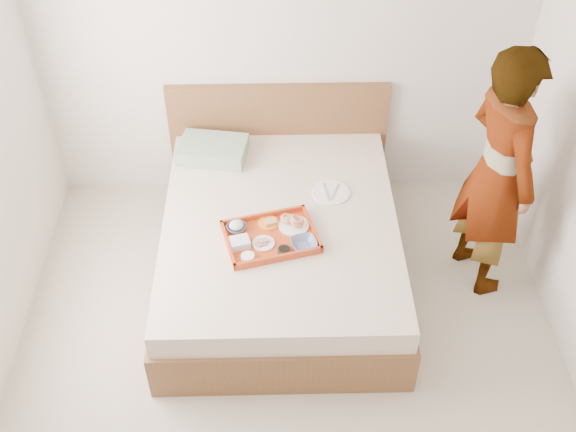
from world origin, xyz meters
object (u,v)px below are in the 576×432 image
(dinner_plate, at_px, (331,193))
(tray, at_px, (271,237))
(bed, at_px, (280,247))
(person, at_px, (497,174))

(dinner_plate, bearing_deg, tray, -133.05)
(bed, height_order, person, person)
(dinner_plate, relative_size, person, 0.15)
(bed, xyz_separation_m, person, (1.37, -0.00, 0.63))
(tray, bearing_deg, dinner_plate, 32.46)
(bed, bearing_deg, dinner_plate, 35.95)
(tray, bearing_deg, person, -7.09)
(tray, xyz_separation_m, dinner_plate, (0.42, 0.45, -0.02))
(bed, distance_m, person, 1.51)
(dinner_plate, bearing_deg, person, -14.22)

